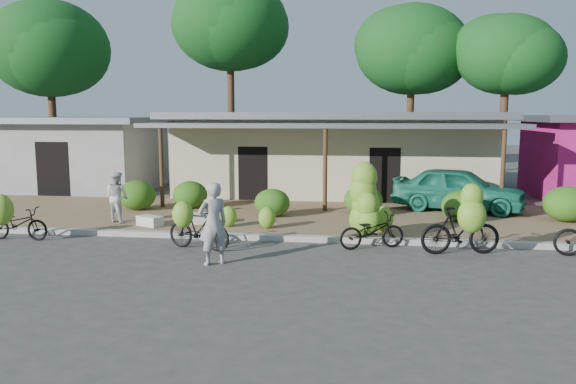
% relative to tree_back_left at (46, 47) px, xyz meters
% --- Properties ---
extents(ground, '(100.00, 100.00, 0.00)m').
position_rel_tree_back_left_xyz_m(ground, '(13.69, -13.11, -6.43)').
color(ground, '#3E3B39').
rests_on(ground, ground).
extents(sidewalk, '(60.00, 6.00, 0.12)m').
position_rel_tree_back_left_xyz_m(sidewalk, '(13.69, -8.11, -6.37)').
color(sidewalk, '#8C624B').
rests_on(sidewalk, ground).
extents(curb, '(60.00, 0.25, 0.15)m').
position_rel_tree_back_left_xyz_m(curb, '(13.69, -11.11, -6.35)').
color(curb, '#A8A399').
rests_on(curb, ground).
extents(shop_main, '(13.00, 8.50, 3.35)m').
position_rel_tree_back_left_xyz_m(shop_main, '(13.69, -2.18, -4.71)').
color(shop_main, '#BBB48D').
rests_on(shop_main, ground).
extents(shop_grey, '(7.00, 6.00, 3.15)m').
position_rel_tree_back_left_xyz_m(shop_grey, '(2.69, -2.12, -4.81)').
color(shop_grey, '#9C9C97').
rests_on(shop_grey, ground).
extents(tree_back_left, '(5.71, 5.63, 8.58)m').
position_rel_tree_back_left_xyz_m(tree_back_left, '(0.00, 0.00, 0.00)').
color(tree_back_left, '#503620').
rests_on(tree_back_left, ground).
extents(tree_far_center, '(5.87, 5.81, 10.06)m').
position_rel_tree_back_left_xyz_m(tree_far_center, '(8.00, 3.00, 1.41)').
color(tree_far_center, '#503620').
rests_on(tree_far_center, ground).
extents(tree_center_right, '(5.58, 5.50, 8.61)m').
position_rel_tree_back_left_xyz_m(tree_center_right, '(17.00, 3.50, 0.09)').
color(tree_center_right, '#503620').
rests_on(tree_center_right, ground).
extents(tree_near_right, '(4.61, 4.44, 7.73)m').
position_rel_tree_back_left_xyz_m(tree_near_right, '(21.00, 1.50, -0.41)').
color(tree_near_right, '#503620').
rests_on(tree_near_right, ground).
extents(hedge_0, '(1.27, 1.14, 0.99)m').
position_rel_tree_back_left_xyz_m(hedge_0, '(7.46, -7.71, -5.81)').
color(hedge_0, '#205112').
rests_on(hedge_0, sidewalk).
extents(hedge_1, '(1.18, 1.06, 0.92)m').
position_rel_tree_back_left_xyz_m(hedge_1, '(9.12, -7.16, -5.85)').
color(hedge_1, '#205112').
rests_on(hedge_1, sidewalk).
extents(hedge_2, '(1.12, 1.00, 0.87)m').
position_rel_tree_back_left_xyz_m(hedge_2, '(12.14, -8.34, -5.87)').
color(hedge_2, '#205112').
rests_on(hedge_2, sidewalk).
extents(hedge_3, '(1.22, 1.10, 0.95)m').
position_rel_tree_back_left_xyz_m(hedge_3, '(14.95, -7.71, -5.83)').
color(hedge_3, '#205112').
rests_on(hedge_3, sidewalk).
extents(hedge_4, '(1.18, 1.06, 0.92)m').
position_rel_tree_back_left_xyz_m(hedge_4, '(17.85, -8.35, -5.85)').
color(hedge_4, '#205112').
rests_on(hedge_4, sidewalk).
extents(hedge_5, '(1.35, 1.22, 1.06)m').
position_rel_tree_back_left_xyz_m(hedge_5, '(20.93, -8.00, -5.78)').
color(hedge_5, '#205112').
rests_on(hedge_5, sidewalk).
extents(bike_far_left, '(1.66, 1.22, 1.31)m').
position_rel_tree_back_left_xyz_m(bike_far_left, '(5.95, -12.10, -5.87)').
color(bike_far_left, black).
rests_on(bike_far_left, ground).
extents(bike_left, '(1.78, 1.31, 1.29)m').
position_rel_tree_back_left_xyz_m(bike_left, '(10.94, -12.41, -5.85)').
color(bike_left, black).
rests_on(bike_left, ground).
extents(bike_center, '(1.76, 1.42, 2.11)m').
position_rel_tree_back_left_xyz_m(bike_center, '(15.05, -11.38, -5.55)').
color(bike_center, black).
rests_on(bike_center, ground).
extents(bike_right, '(1.96, 1.34, 1.77)m').
position_rel_tree_back_left_xyz_m(bike_right, '(17.26, -12.12, -5.70)').
color(bike_right, black).
rests_on(bike_right, ground).
extents(loose_banana_a, '(0.47, 0.40, 0.59)m').
position_rel_tree_back_left_xyz_m(loose_banana_a, '(11.17, -10.06, -6.01)').
color(loose_banana_a, '#7BB72D').
rests_on(loose_banana_a, sidewalk).
extents(loose_banana_b, '(0.49, 0.41, 0.61)m').
position_rel_tree_back_left_xyz_m(loose_banana_b, '(12.29, -10.17, -6.00)').
color(loose_banana_b, '#7BB72D').
rests_on(loose_banana_b, sidewalk).
extents(loose_banana_c, '(0.56, 0.48, 0.70)m').
position_rel_tree_back_left_xyz_m(loose_banana_c, '(15.48, -10.19, -5.96)').
color(loose_banana_c, '#7BB72D').
rests_on(loose_banana_c, sidewalk).
extents(sack_near, '(0.93, 0.61, 0.30)m').
position_rel_tree_back_left_xyz_m(sack_near, '(10.37, -9.68, -6.16)').
color(sack_near, silver).
rests_on(sack_near, sidewalk).
extents(sack_far, '(0.84, 0.69, 0.28)m').
position_rel_tree_back_left_xyz_m(sack_far, '(8.90, -10.25, -6.17)').
color(sack_far, silver).
rests_on(sack_far, sidewalk).
extents(vendor, '(0.80, 0.75, 1.83)m').
position_rel_tree_back_left_xyz_m(vendor, '(11.69, -13.61, -5.51)').
color(vendor, gray).
rests_on(vendor, ground).
extents(bystander, '(0.89, 0.80, 1.51)m').
position_rel_tree_back_left_xyz_m(bystander, '(7.75, -9.82, -5.55)').
color(bystander, silver).
rests_on(bystander, sidewalk).
extents(teal_van, '(4.56, 2.83, 1.45)m').
position_rel_tree_back_left_xyz_m(teal_van, '(18.05, -6.45, -5.58)').
color(teal_van, '#1A755A').
rests_on(teal_van, sidewalk).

